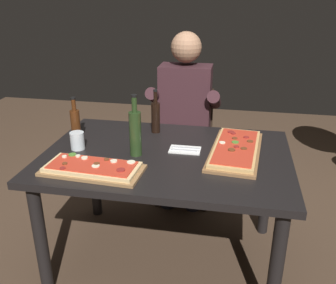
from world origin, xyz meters
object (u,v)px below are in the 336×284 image
at_px(pizza_rectangular_front, 92,168).
at_px(diner_chair, 186,138).
at_px(vinegar_bottle_green, 135,132).
at_px(tumbler_near_camera, 77,141).
at_px(dining_table, 166,168).
at_px(wine_bottle_dark, 76,124).
at_px(seated_diner, 184,113).
at_px(oil_bottle_amber, 156,116).
at_px(pizza_rectangular_left, 236,149).

relative_size(pizza_rectangular_front, diner_chair, 0.61).
xyz_separation_m(pizza_rectangular_front, vinegar_bottle_green, (0.16, 0.24, 0.12)).
xyz_separation_m(tumbler_near_camera, diner_chair, (0.52, 0.89, -0.30)).
distance_m(dining_table, diner_chair, 0.87).
bearing_deg(wine_bottle_dark, tumbler_near_camera, -64.44).
bearing_deg(pizza_rectangular_front, seated_diner, 72.47).
bearing_deg(tumbler_near_camera, diner_chair, 59.75).
xyz_separation_m(vinegar_bottle_green, seated_diner, (0.16, 0.78, -0.14)).
xyz_separation_m(wine_bottle_dark, seated_diner, (0.57, 0.65, -0.11)).
xyz_separation_m(oil_bottle_amber, diner_chair, (0.13, 0.54, -0.36)).
bearing_deg(pizza_rectangular_left, tumbler_near_camera, -172.53).
xyz_separation_m(pizza_rectangular_front, oil_bottle_amber, (0.20, 0.61, 0.09)).
relative_size(vinegar_bottle_green, diner_chair, 0.40).
height_order(pizza_rectangular_front, vinegar_bottle_green, vinegar_bottle_green).
bearing_deg(oil_bottle_amber, seated_diner, 73.23).
bearing_deg(diner_chair, tumbler_near_camera, -120.25).
xyz_separation_m(tumbler_near_camera, seated_diner, (0.52, 0.77, -0.05)).
distance_m(pizza_rectangular_left, vinegar_bottle_green, 0.58).
bearing_deg(pizza_rectangular_front, dining_table, 41.51).
distance_m(dining_table, pizza_rectangular_front, 0.46).
height_order(pizza_rectangular_left, diner_chair, diner_chair).
bearing_deg(tumbler_near_camera, vinegar_bottle_green, -2.73).
distance_m(pizza_rectangular_left, wine_bottle_dark, 0.97).
bearing_deg(wine_bottle_dark, oil_bottle_amber, 26.91).
relative_size(dining_table, tumbler_near_camera, 13.65).
relative_size(dining_table, seated_diner, 1.05).
relative_size(wine_bottle_dark, tumbler_near_camera, 2.69).
xyz_separation_m(pizza_rectangular_left, diner_chair, (-0.39, 0.77, -0.27)).
relative_size(pizza_rectangular_left, tumbler_near_camera, 6.16).
relative_size(oil_bottle_amber, vinegar_bottle_green, 0.81).
bearing_deg(seated_diner, vinegar_bottle_green, -101.54).
height_order(pizza_rectangular_left, tumbler_near_camera, tumbler_near_camera).
relative_size(pizza_rectangular_left, vinegar_bottle_green, 1.80).
bearing_deg(oil_bottle_amber, dining_table, -67.45).
bearing_deg(vinegar_bottle_green, pizza_rectangular_front, -123.98).
height_order(oil_bottle_amber, vinegar_bottle_green, vinegar_bottle_green).
relative_size(dining_table, oil_bottle_amber, 4.92).
xyz_separation_m(dining_table, pizza_rectangular_left, (0.39, 0.09, 0.12)).
height_order(pizza_rectangular_left, wine_bottle_dark, wine_bottle_dark).
relative_size(vinegar_bottle_green, tumbler_near_camera, 3.42).
xyz_separation_m(wine_bottle_dark, oil_bottle_amber, (0.45, 0.23, 0.00)).
bearing_deg(tumbler_near_camera, wine_bottle_dark, 115.56).
height_order(dining_table, diner_chair, diner_chair).
bearing_deg(vinegar_bottle_green, pizza_rectangular_left, 13.86).
distance_m(wine_bottle_dark, tumbler_near_camera, 0.15).
height_order(pizza_rectangular_front, wine_bottle_dark, wine_bottle_dark).
height_order(oil_bottle_amber, seated_diner, seated_diner).
xyz_separation_m(pizza_rectangular_left, oil_bottle_amber, (-0.52, 0.23, 0.09)).
distance_m(pizza_rectangular_front, seated_diner, 1.08).
distance_m(pizza_rectangular_left, diner_chair, 0.90).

